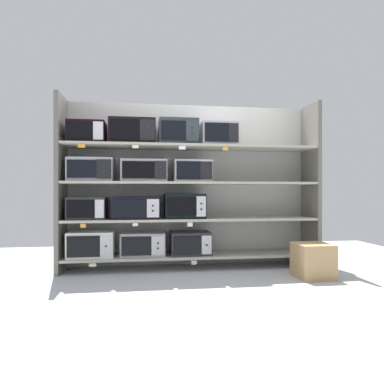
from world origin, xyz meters
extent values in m
cube|color=#B2B7BC|center=(0.00, -1.00, -0.01)|extent=(7.12, 6.00, 0.02)
cube|color=#B2B2AD|center=(0.00, 0.27, 1.06)|extent=(3.32, 0.04, 2.12)
cube|color=#68645B|center=(-1.59, 0.00, 1.06)|extent=(0.05, 0.50, 2.12)
cube|color=#68645B|center=(1.59, 0.00, 1.06)|extent=(0.05, 0.50, 2.12)
cube|color=#ADA899|center=(0.00, 0.00, 0.16)|extent=(3.12, 0.50, 0.03)
cube|color=silver|center=(-1.23, 0.00, 0.33)|extent=(0.54, 0.41, 0.31)
cube|color=black|center=(-1.29, -0.21, 0.33)|extent=(0.37, 0.01, 0.24)
cube|color=silver|center=(-1.04, -0.21, 0.33)|extent=(0.14, 0.01, 0.24)
cylinder|color=#262628|center=(-1.04, -0.22, 0.33)|extent=(0.02, 0.01, 0.02)
cube|color=#9F9EA4|center=(-0.62, 0.00, 0.31)|extent=(0.54, 0.35, 0.28)
cube|color=black|center=(-0.69, -0.18, 0.31)|extent=(0.35, 0.01, 0.23)
cube|color=silver|center=(-0.44, -0.18, 0.31)|extent=(0.16, 0.01, 0.23)
cylinder|color=#262628|center=(-0.44, -0.19, 0.28)|extent=(0.02, 0.01, 0.02)
cylinder|color=#262628|center=(-0.44, -0.19, 0.35)|extent=(0.02, 0.01, 0.02)
cube|color=#2B2831|center=(-0.02, 0.00, 0.31)|extent=(0.49, 0.38, 0.28)
cube|color=black|center=(-0.08, -0.20, 0.31)|extent=(0.34, 0.01, 0.23)
cube|color=silver|center=(0.15, -0.20, 0.31)|extent=(0.12, 0.01, 0.22)
cylinder|color=#262628|center=(0.15, -0.21, 0.31)|extent=(0.02, 0.01, 0.02)
cube|color=beige|center=(-1.19, -0.25, 0.12)|extent=(0.08, 0.00, 0.04)
cube|color=beige|center=(-0.01, -0.25, 0.12)|extent=(0.07, 0.00, 0.05)
cube|color=#ADA899|center=(0.00, 0.00, 0.61)|extent=(3.12, 0.50, 0.03)
cube|color=#292B2B|center=(-1.28, 0.00, 0.76)|extent=(0.45, 0.40, 0.27)
cube|color=black|center=(-1.33, -0.21, 0.76)|extent=(0.32, 0.01, 0.21)
cube|color=silver|center=(-1.12, -0.21, 0.76)|extent=(0.10, 0.01, 0.21)
cube|color=black|center=(-0.70, 0.00, 0.77)|extent=(0.58, 0.42, 0.27)
cube|color=black|center=(-0.77, -0.22, 0.77)|extent=(0.40, 0.01, 0.21)
cube|color=silver|center=(-0.50, -0.21, 0.77)|extent=(0.14, 0.01, 0.22)
cylinder|color=#262628|center=(-0.50, -0.22, 0.74)|extent=(0.02, 0.01, 0.02)
cylinder|color=#262628|center=(-0.50, -0.22, 0.80)|extent=(0.02, 0.01, 0.02)
cube|color=black|center=(-0.10, 0.00, 0.78)|extent=(0.50, 0.39, 0.31)
cube|color=black|center=(-0.15, -0.20, 0.78)|extent=(0.35, 0.01, 0.22)
cube|color=silver|center=(0.08, -0.20, 0.78)|extent=(0.11, 0.01, 0.25)
cylinder|color=#262628|center=(0.08, -0.21, 0.75)|extent=(0.02, 0.01, 0.02)
cylinder|color=#262628|center=(0.08, -0.21, 0.82)|extent=(0.02, 0.01, 0.02)
cube|color=orange|center=(-1.29, -0.25, 0.57)|extent=(0.06, 0.00, 0.05)
cube|color=white|center=(-0.70, -0.25, 0.58)|extent=(0.06, 0.00, 0.04)
cube|color=white|center=(-0.06, -0.25, 0.57)|extent=(0.06, 0.00, 0.05)
cube|color=#ADA899|center=(0.00, 0.00, 1.07)|extent=(3.12, 0.50, 0.03)
cube|color=#A19FAC|center=(-1.24, 0.00, 1.23)|extent=(0.53, 0.39, 0.28)
cube|color=black|center=(-1.32, -0.20, 1.23)|extent=(0.33, 0.01, 0.21)
cube|color=black|center=(-1.07, -0.20, 1.23)|extent=(0.17, 0.01, 0.22)
cylinder|color=#262628|center=(-1.07, -0.21, 1.20)|extent=(0.02, 0.01, 0.02)
cylinder|color=#262628|center=(-1.07, -0.21, 1.26)|extent=(0.02, 0.01, 0.02)
cube|color=#A49BA0|center=(-0.60, 0.00, 1.22)|extent=(0.55, 0.42, 0.27)
cube|color=black|center=(-0.67, -0.21, 1.22)|extent=(0.38, 0.01, 0.20)
cube|color=black|center=(-0.41, -0.21, 1.22)|extent=(0.14, 0.01, 0.21)
cylinder|color=#262628|center=(-0.41, -0.22, 1.19)|extent=(0.02, 0.01, 0.02)
cylinder|color=#262628|center=(-0.41, -0.22, 1.25)|extent=(0.02, 0.01, 0.02)
cube|color=#BEBBBA|center=(0.00, 0.00, 1.22)|extent=(0.47, 0.35, 0.27)
cube|color=black|center=(-0.07, -0.18, 1.22)|extent=(0.29, 0.01, 0.22)
cube|color=black|center=(0.15, -0.18, 1.22)|extent=(0.15, 0.01, 0.22)
cylinder|color=#262628|center=(0.15, -0.19, 1.22)|extent=(0.02, 0.01, 0.02)
cube|color=#ADA899|center=(0.00, 0.00, 1.53)|extent=(3.12, 0.50, 0.03)
cube|color=black|center=(-1.28, 0.00, 1.67)|extent=(0.44, 0.39, 0.26)
cube|color=black|center=(-1.34, -0.20, 1.67)|extent=(0.30, 0.01, 0.20)
cube|color=silver|center=(-1.13, -0.20, 1.67)|extent=(0.11, 0.01, 0.21)
cube|color=black|center=(-0.74, 0.00, 1.70)|extent=(0.56, 0.37, 0.31)
cube|color=black|center=(-0.82, -0.19, 1.70)|extent=(0.35, 0.01, 0.24)
cube|color=black|center=(-0.56, -0.19, 1.70)|extent=(0.18, 0.01, 0.25)
cylinder|color=#262628|center=(-0.56, -0.20, 1.66)|extent=(0.02, 0.01, 0.02)
cylinder|color=#262628|center=(-0.56, -0.20, 1.73)|extent=(0.02, 0.01, 0.02)
cube|color=#2B3237|center=(-0.18, 0.00, 1.70)|extent=(0.48, 0.35, 0.32)
cube|color=black|center=(-0.25, -0.18, 1.70)|extent=(0.30, 0.01, 0.23)
cube|color=#2B3237|center=(-0.02, -0.18, 1.70)|extent=(0.15, 0.01, 0.26)
cylinder|color=#262628|center=(-0.02, -0.19, 1.67)|extent=(0.02, 0.01, 0.02)
cylinder|color=#262628|center=(-0.02, -0.19, 1.74)|extent=(0.02, 0.01, 0.02)
cube|color=#A49BAD|center=(0.33, 0.00, 1.69)|extent=(0.45, 0.40, 0.29)
cube|color=black|center=(0.28, -0.21, 1.69)|extent=(0.30, 0.01, 0.23)
cube|color=black|center=(0.49, -0.21, 1.69)|extent=(0.12, 0.01, 0.23)
cube|color=orange|center=(-1.31, -0.25, 1.49)|extent=(0.08, 0.00, 0.04)
cube|color=beige|center=(-0.70, -0.25, 1.49)|extent=(0.07, 0.00, 0.04)
cube|color=white|center=(-0.15, -0.25, 1.48)|extent=(0.08, 0.00, 0.04)
cube|color=orange|center=(0.37, -0.25, 1.48)|extent=(0.06, 0.00, 0.05)
cube|color=tan|center=(1.27, -0.69, 0.19)|extent=(0.38, 0.38, 0.38)
camera|label=1|loc=(-0.60, -4.36, 0.96)|focal=32.57mm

